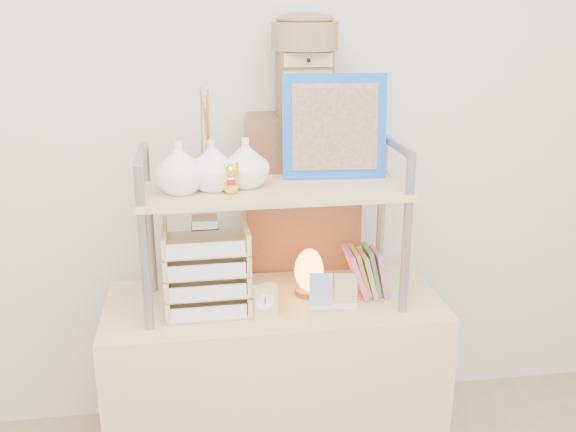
# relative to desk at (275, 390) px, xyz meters

# --- Properties ---
(room_shell) EXTENTS (3.42, 3.41, 2.61)m
(room_shell) POSITION_rel_desk_xyz_m (0.00, -0.81, 1.32)
(room_shell) COLOR silver
(room_shell) RESTS_ON ground
(desk) EXTENTS (1.20, 0.50, 0.75)m
(desk) POSITION_rel_desk_xyz_m (0.00, 0.00, 0.00)
(desk) COLOR tan
(desk) RESTS_ON ground
(cabinet) EXTENTS (0.47, 0.29, 1.35)m
(cabinet) POSITION_rel_desk_xyz_m (0.17, 0.37, 0.30)
(cabinet) COLOR brown
(cabinet) RESTS_ON ground
(hutch) EXTENTS (0.90, 0.34, 0.79)m
(hutch) POSITION_rel_desk_xyz_m (-0.06, 0.01, 0.83)
(hutch) COLOR gray
(hutch) RESTS_ON desk
(letter_tray) EXTENTS (0.28, 0.26, 0.33)m
(letter_tray) POSITION_rel_desk_xyz_m (-0.24, -0.02, 0.51)
(letter_tray) COLOR #D7AF81
(letter_tray) RESTS_ON desk
(salt_lamp) EXTENTS (0.12, 0.11, 0.18)m
(salt_lamp) POSITION_rel_desk_xyz_m (0.13, 0.03, 0.46)
(salt_lamp) COLOR brown
(salt_lamp) RESTS_ON desk
(desk_clock) EXTENTS (0.09, 0.06, 0.12)m
(desk_clock) POSITION_rel_desk_xyz_m (-0.05, -0.12, 0.43)
(desk_clock) COLOR tan
(desk_clock) RESTS_ON desk
(postcard_stand) EXTENTS (0.18, 0.07, 0.12)m
(postcard_stand) POSITION_rel_desk_xyz_m (0.20, -0.07, 0.41)
(postcard_stand) COLOR white
(postcard_stand) RESTS_ON desk
(drawer_chest) EXTENTS (0.20, 0.16, 0.25)m
(drawer_chest) POSITION_rel_desk_xyz_m (0.17, 0.35, 1.10)
(drawer_chest) COLOR brown
(drawer_chest) RESTS_ON cabinet
(woven_basket) EXTENTS (0.25, 0.25, 0.10)m
(woven_basket) POSITION_rel_desk_xyz_m (0.17, 0.35, 1.28)
(woven_basket) COLOR olive
(woven_basket) RESTS_ON drawer_chest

